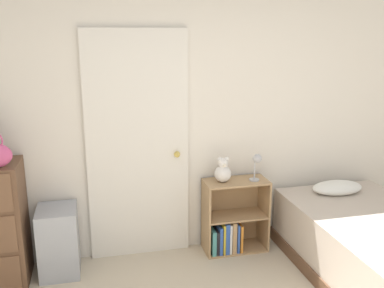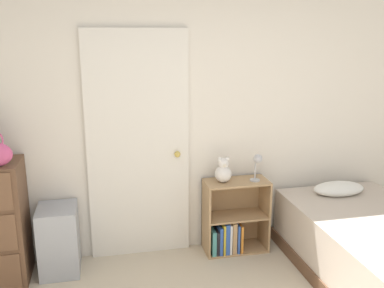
{
  "view_description": "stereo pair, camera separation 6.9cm",
  "coord_description": "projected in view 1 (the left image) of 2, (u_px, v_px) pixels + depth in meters",
  "views": [
    {
      "loc": [
        -0.7,
        -1.48,
        2.0
      ],
      "look_at": [
        0.12,
        1.96,
        1.09
      ],
      "focal_mm": 40.0,
      "sensor_mm": 36.0,
      "label": 1
    },
    {
      "loc": [
        -0.63,
        -1.5,
        2.0
      ],
      "look_at": [
        0.12,
        1.96,
        1.09
      ],
      "focal_mm": 40.0,
      "sensor_mm": 36.0,
      "label": 2
    }
  ],
  "objects": [
    {
      "name": "desk_lamp",
      "position": [
        257.0,
        162.0,
        3.89
      ],
      "size": [
        0.11,
        0.1,
        0.25
      ],
      "color": "#B2B2B7",
      "rests_on": "bookshelf"
    },
    {
      "name": "door_closed",
      "position": [
        138.0,
        147.0,
        3.79
      ],
      "size": [
        0.91,
        0.09,
        2.05
      ],
      "color": "silver",
      "rests_on": "ground_plane"
    },
    {
      "name": "bed",
      "position": [
        380.0,
        252.0,
        3.5
      ],
      "size": [
        1.1,
        1.92,
        0.64
      ],
      "color": "brown",
      "rests_on": "ground_plane"
    },
    {
      "name": "wall_back",
      "position": [
        171.0,
        117.0,
        3.84
      ],
      "size": [
        10.0,
        0.06,
        2.55
      ],
      "color": "silver",
      "rests_on": "ground_plane"
    },
    {
      "name": "teddy_bear",
      "position": [
        223.0,
        171.0,
        3.88
      ],
      "size": [
        0.15,
        0.15,
        0.24
      ],
      "color": "silver",
      "rests_on": "bookshelf"
    },
    {
      "name": "bookshelf",
      "position": [
        231.0,
        223.0,
        4.03
      ],
      "size": [
        0.59,
        0.29,
        0.69
      ],
      "color": "tan",
      "rests_on": "ground_plane"
    },
    {
      "name": "storage_bin",
      "position": [
        59.0,
        241.0,
        3.63
      ],
      "size": [
        0.33,
        0.38,
        0.59
      ],
      "color": "#999EA8",
      "rests_on": "ground_plane"
    }
  ]
}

